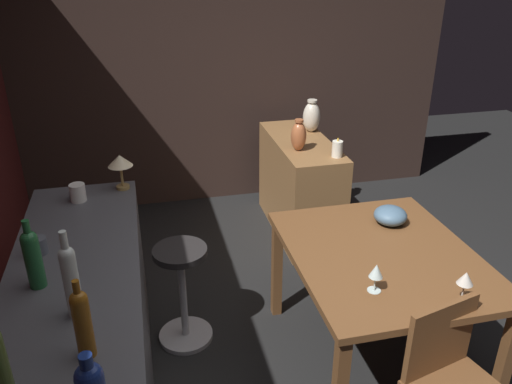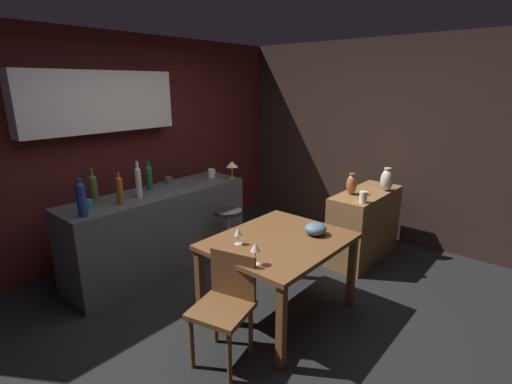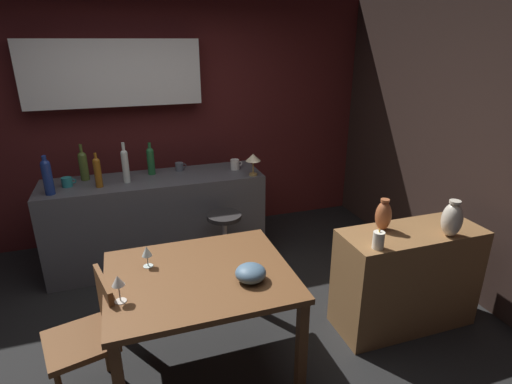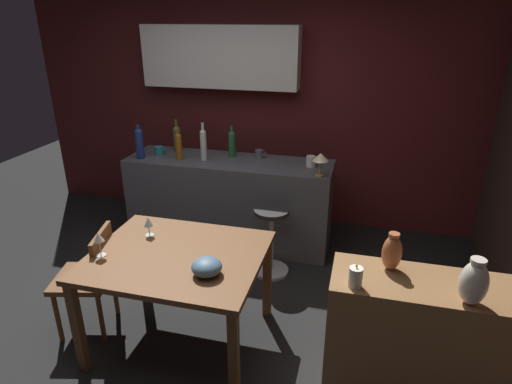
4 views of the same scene
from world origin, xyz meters
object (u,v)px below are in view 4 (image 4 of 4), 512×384
(wine_bottle_olive, at_px, (177,138))
(wine_bottle_cobalt, at_px, (139,142))
(wine_bottle_clear, at_px, (203,143))
(wine_glass_left, at_px, (148,222))
(sideboard_cabinet, at_px, (417,338))
(bar_stool, at_px, (271,239))
(dining_table, at_px, (178,264))
(chair_near_window, at_px, (91,276))
(cup_teal, at_px, (159,151))
(vase_copper, at_px, (392,252))
(pillar_candle_tall, at_px, (356,277))
(cup_white, at_px, (311,161))
(wine_glass_right, at_px, (98,238))
(cup_slate, at_px, (259,154))
(fruit_bowl, at_px, (207,267))
(wine_bottle_green, at_px, (232,143))
(counter_lamp, at_px, (321,159))
(vase_ceramic_ivory, at_px, (474,283))
(wine_bottle_amber, at_px, (179,145))

(wine_bottle_olive, xyz_separation_m, wine_bottle_cobalt, (-0.27, -0.32, 0.02))
(wine_bottle_clear, bearing_deg, wine_glass_left, -86.93)
(sideboard_cabinet, distance_m, bar_stool, 1.62)
(dining_table, height_order, chair_near_window, chair_near_window)
(cup_teal, bearing_deg, vase_copper, -33.82)
(pillar_candle_tall, bearing_deg, cup_white, 105.72)
(wine_bottle_olive, bearing_deg, sideboard_cabinet, -37.11)
(wine_glass_right, relative_size, cup_slate, 1.49)
(bar_stool, distance_m, cup_white, 0.85)
(fruit_bowl, bearing_deg, wine_bottle_green, 102.73)
(bar_stool, distance_m, wine_glass_right, 1.61)
(fruit_bowl, relative_size, cup_slate, 1.69)
(wine_bottle_green, relative_size, pillar_candle_tall, 2.17)
(dining_table, distance_m, wine_bottle_olive, 1.94)
(wine_bottle_cobalt, relative_size, counter_lamp, 1.58)
(chair_near_window, height_order, wine_glass_right, wine_glass_right)
(wine_bottle_olive, xyz_separation_m, wine_bottle_green, (0.62, -0.02, -0.00))
(chair_near_window, distance_m, vase_copper, 2.15)
(dining_table, bearing_deg, chair_near_window, -177.12)
(dining_table, height_order, cup_white, cup_white)
(chair_near_window, relative_size, wine_bottle_clear, 2.17)
(wine_bottle_cobalt, height_order, counter_lamp, wine_bottle_cobalt)
(dining_table, relative_size, sideboard_cabinet, 1.08)
(wine_glass_right, relative_size, wine_bottle_green, 0.53)
(cup_slate, height_order, vase_copper, vase_copper)
(chair_near_window, bearing_deg, vase_ceramic_ivory, -3.80)
(vase_ceramic_ivory, bearing_deg, cup_teal, 146.62)
(fruit_bowl, distance_m, counter_lamp, 1.64)
(wine_bottle_amber, xyz_separation_m, wine_bottle_clear, (0.24, 0.06, 0.02))
(wine_glass_right, distance_m, wine_bottle_olive, 1.91)
(fruit_bowl, height_order, cup_slate, cup_slate)
(wine_bottle_green, relative_size, cup_slate, 2.79)
(counter_lamp, relative_size, vase_copper, 0.89)
(wine_bottle_olive, height_order, pillar_candle_tall, wine_bottle_olive)
(sideboard_cabinet, relative_size, wine_bottle_clear, 2.88)
(sideboard_cabinet, xyz_separation_m, fruit_bowl, (-1.32, -0.13, 0.38))
(pillar_candle_tall, relative_size, vase_ceramic_ivory, 0.54)
(vase_ceramic_ivory, bearing_deg, wine_bottle_cobalt, 150.24)
(wine_glass_right, bearing_deg, bar_stool, 52.66)
(fruit_bowl, xyz_separation_m, cup_teal, (-1.19, 1.77, 0.15))
(wine_bottle_clear, height_order, pillar_candle_tall, wine_bottle_clear)
(wine_glass_left, xyz_separation_m, pillar_candle_tall, (1.51, -0.40, 0.03))
(wine_glass_left, height_order, counter_lamp, counter_lamp)
(dining_table, bearing_deg, sideboard_cabinet, -2.00)
(cup_teal, distance_m, vase_ceramic_ivory, 3.25)
(wine_bottle_amber, height_order, cup_slate, wine_bottle_amber)
(fruit_bowl, xyz_separation_m, pillar_candle_tall, (0.91, -0.02, 0.09))
(sideboard_cabinet, xyz_separation_m, bar_stool, (-1.18, 1.12, -0.06))
(wine_glass_right, distance_m, pillar_candle_tall, 1.69)
(wine_bottle_olive, xyz_separation_m, pillar_candle_tall, (1.96, -1.94, -0.17))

